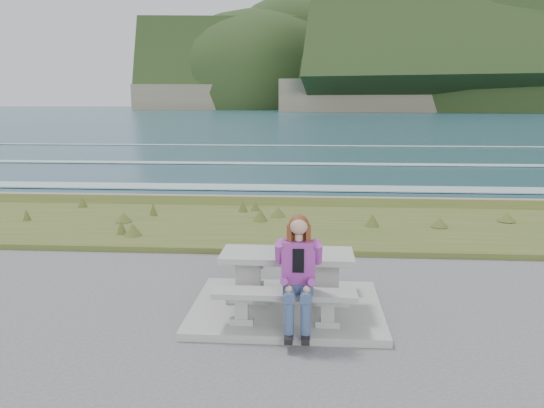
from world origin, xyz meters
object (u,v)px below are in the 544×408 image
Objects in this scene: bench_landward at (284,299)px; bench_seaward at (289,265)px; picnic_table at (287,264)px; seated_woman at (298,290)px.

bench_landward is 1.40m from bench_seaward.
seated_woman is (0.17, -0.84, -0.06)m from picnic_table.
bench_landward is 0.28m from seated_woman.
bench_landward is 1.26× the size of seated_woman.
bench_seaward is 1.26× the size of seated_woman.
seated_woman is (0.17, -0.14, 0.18)m from bench_landward.
seated_woman reaches higher than bench_landward.
picnic_table is at bearing 101.41° from seated_woman.
seated_woman reaches higher than bench_seaward.
picnic_table is 1.00× the size of bench_seaward.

